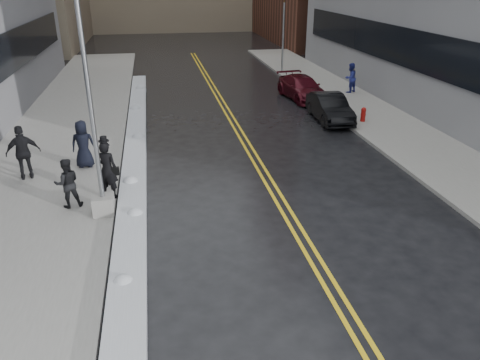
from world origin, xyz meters
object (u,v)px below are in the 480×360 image
pedestrian_b (67,183)px  pedestrian_d (23,153)px  lamppost (95,142)px  traffic_signal (283,27)px  pedestrian_fedora (107,170)px  fire_hydrant (363,114)px  pedestrian_c (83,144)px  car_black (330,108)px  car_maroon (302,88)px  pedestrian_east (350,78)px

pedestrian_b → pedestrian_d: size_ratio=0.81×
lamppost → pedestrian_d: (-3.01, 3.40, -1.37)m
traffic_signal → pedestrian_fedora: 23.97m
fire_hydrant → pedestrian_b: 15.28m
pedestrian_c → car_black: 12.73m
lamppost → pedestrian_b: 2.05m
traffic_signal → car_black: size_ratio=1.42×
fire_hydrant → car_black: 1.74m
lamppost → pedestrian_b: lamppost is taller
fire_hydrant → pedestrian_d: 16.00m
pedestrian_fedora → car_maroon: 16.43m
pedestrian_fedora → pedestrian_b: bearing=42.9°
fire_hydrant → pedestrian_c: size_ratio=0.39×
pedestrian_east → car_black: size_ratio=0.43×
traffic_signal → lamppost: bearing=-118.2°
fire_hydrant → pedestrian_c: 13.87m
pedestrian_b → car_black: bearing=-158.8°
pedestrian_c → car_maroon: pedestrian_c is taller
pedestrian_fedora → pedestrian_d: 3.81m
fire_hydrant → traffic_signal: bearing=92.0°
pedestrian_fedora → pedestrian_b: size_ratio=1.21×
pedestrian_b → fire_hydrant: bearing=-164.8°
pedestrian_d → car_maroon: pedestrian_d is taller
pedestrian_b → traffic_signal: bearing=-134.5°
lamppost → car_maroon: (10.80, 13.66, -1.85)m
pedestrian_east → car_maroon: pedestrian_east is taller
pedestrian_d → car_black: (13.81, 5.48, -0.47)m
lamppost → traffic_signal: 24.98m
pedestrian_b → car_black: pedestrian_b is taller
pedestrian_c → car_maroon: (11.82, 9.48, -0.40)m
pedestrian_fedora → car_black: 13.18m
traffic_signal → car_maroon: size_ratio=1.27×
pedestrian_east → car_maroon: (-3.32, -0.52, -0.38)m
pedestrian_fedora → pedestrian_c: size_ratio=1.07×
pedestrian_fedora → pedestrian_d: pedestrian_d is taller
pedestrian_c → car_black: size_ratio=0.44×
pedestrian_fedora → car_maroon: bearing=-109.3°
pedestrian_b → pedestrian_d: pedestrian_d is taller
car_black → pedestrian_c: bearing=-155.8°
pedestrian_c → car_black: (11.82, 4.69, -0.39)m
traffic_signal → pedestrian_east: size_ratio=3.26×
pedestrian_b → pedestrian_d: 3.28m
traffic_signal → car_black: bearing=-94.4°
lamppost → car_black: (10.80, 8.88, -1.84)m
pedestrian_east → pedestrian_b: bearing=12.8°
pedestrian_b → pedestrian_east: bearing=-151.8°
traffic_signal → pedestrian_east: (2.32, -7.82, -2.33)m
traffic_signal → pedestrian_d: traffic_signal is taller
car_black → car_maroon: (0.00, 4.79, -0.01)m
traffic_signal → pedestrian_b: traffic_signal is taller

